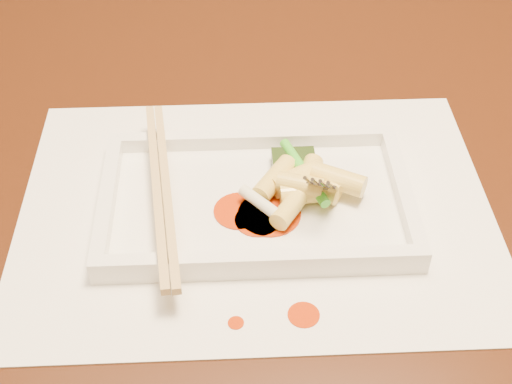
{
  "coord_description": "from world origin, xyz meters",
  "views": [
    {
      "loc": [
        0.01,
        -0.61,
        1.18
      ],
      "look_at": [
        0.03,
        -0.18,
        0.77
      ],
      "focal_mm": 50.0,
      "sensor_mm": 36.0,
      "label": 1
    }
  ],
  "objects_px": {
    "plate_base": "(256,204)",
    "fork": "(343,115)",
    "placemat": "(256,208)",
    "chopstick_a": "(157,188)",
    "table": "(220,162)"
  },
  "relations": [
    {
      "from": "placemat",
      "to": "chopstick_a",
      "type": "height_order",
      "value": "chopstick_a"
    },
    {
      "from": "chopstick_a",
      "to": "fork",
      "type": "height_order",
      "value": "fork"
    },
    {
      "from": "table",
      "to": "fork",
      "type": "xyz_separation_m",
      "value": [
        0.1,
        -0.16,
        0.18
      ]
    },
    {
      "from": "chopstick_a",
      "to": "fork",
      "type": "distance_m",
      "value": 0.16
    },
    {
      "from": "placemat",
      "to": "chopstick_a",
      "type": "bearing_deg",
      "value": 180.0
    },
    {
      "from": "table",
      "to": "plate_base",
      "type": "bearing_deg",
      "value": -79.7
    },
    {
      "from": "placemat",
      "to": "chopstick_a",
      "type": "distance_m",
      "value": 0.09
    },
    {
      "from": "placemat",
      "to": "table",
      "type": "bearing_deg",
      "value": 100.3
    },
    {
      "from": "table",
      "to": "fork",
      "type": "bearing_deg",
      "value": -57.62
    },
    {
      "from": "table",
      "to": "chopstick_a",
      "type": "bearing_deg",
      "value": -105.31
    },
    {
      "from": "table",
      "to": "plate_base",
      "type": "relative_size",
      "value": 5.38
    },
    {
      "from": "plate_base",
      "to": "fork",
      "type": "bearing_deg",
      "value": 14.42
    },
    {
      "from": "placemat",
      "to": "fork",
      "type": "distance_m",
      "value": 0.11
    },
    {
      "from": "table",
      "to": "chopstick_a",
      "type": "xyz_separation_m",
      "value": [
        -0.05,
        -0.18,
        0.13
      ]
    },
    {
      "from": "plate_base",
      "to": "fork",
      "type": "xyz_separation_m",
      "value": [
        0.07,
        0.02,
        0.08
      ]
    }
  ]
}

